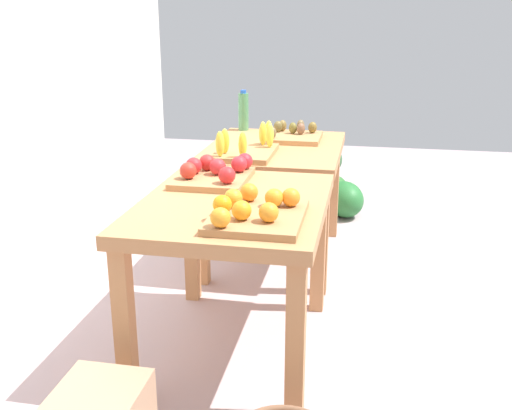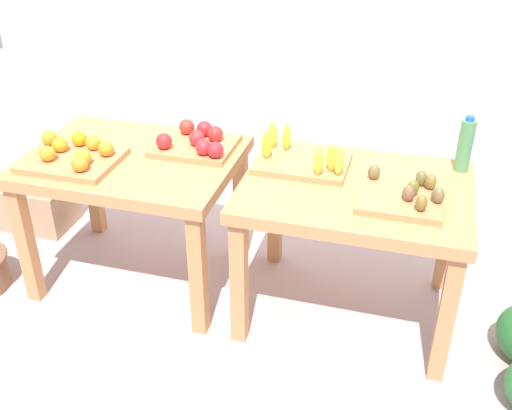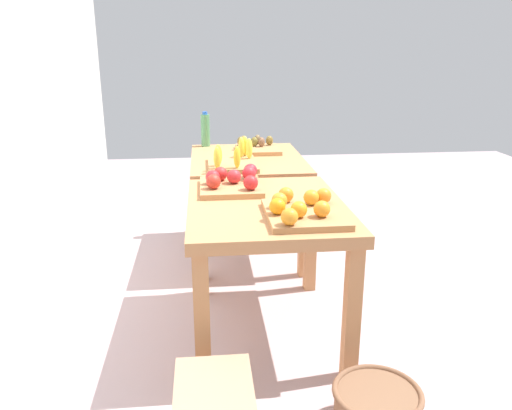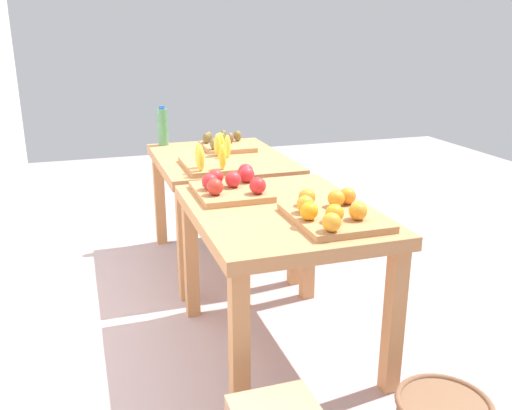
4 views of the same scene
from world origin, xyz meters
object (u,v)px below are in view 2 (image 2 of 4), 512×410
(display_table_right, at_px, (355,205))
(cardboard_produce_box, at_px, (38,205))
(apple_bin, at_px, (196,142))
(banana_crate, at_px, (302,159))
(display_table_left, at_px, (134,175))
(water_bottle, at_px, (465,145))
(orange_bin, at_px, (73,155))
(kiwi_bin, at_px, (404,196))

(display_table_right, distance_m, cardboard_produce_box, 2.04)
(apple_bin, relative_size, banana_crate, 0.93)
(display_table_right, xyz_separation_m, apple_bin, (-0.83, 0.16, 0.15))
(display_table_left, bearing_deg, apple_bin, 28.83)
(display_table_left, bearing_deg, cardboard_produce_box, 160.39)
(banana_crate, bearing_deg, water_bottle, 13.28)
(display_table_right, bearing_deg, banana_crate, 157.26)
(water_bottle, bearing_deg, orange_bin, -166.62)
(banana_crate, bearing_deg, display_table_right, -22.74)
(orange_bin, bearing_deg, display_table_right, 5.90)
(kiwi_bin, bearing_deg, apple_bin, 166.62)
(display_table_left, relative_size, cardboard_produce_box, 2.60)
(apple_bin, height_order, water_bottle, water_bottle)
(banana_crate, height_order, water_bottle, water_bottle)
(banana_crate, bearing_deg, apple_bin, 175.78)
(display_table_left, bearing_deg, water_bottle, 10.46)
(apple_bin, distance_m, water_bottle, 1.30)
(water_bottle, xyz_separation_m, cardboard_produce_box, (-2.42, 0.01, -0.72))
(apple_bin, height_order, cardboard_produce_box, apple_bin)
(display_table_left, relative_size, water_bottle, 3.80)
(apple_bin, bearing_deg, water_bottle, 5.88)
(kiwi_bin, bearing_deg, banana_crate, 157.18)
(display_table_left, distance_m, water_bottle, 1.62)
(display_table_right, height_order, orange_bin, orange_bin)
(orange_bin, height_order, cardboard_produce_box, orange_bin)
(kiwi_bin, xyz_separation_m, water_bottle, (0.24, 0.38, 0.10))
(display_table_left, relative_size, display_table_right, 1.00)
(orange_bin, relative_size, banana_crate, 1.03)
(orange_bin, bearing_deg, apple_bin, 29.68)
(apple_bin, height_order, banana_crate, banana_crate)
(display_table_left, height_order, orange_bin, orange_bin)
(kiwi_bin, distance_m, water_bottle, 0.46)
(kiwi_bin, height_order, cardboard_produce_box, kiwi_bin)
(banana_crate, xyz_separation_m, cardboard_produce_box, (-1.68, 0.18, -0.63))
(kiwi_bin, distance_m, cardboard_produce_box, 2.30)
(display_table_left, height_order, display_table_right, same)
(display_table_right, relative_size, banana_crate, 2.36)
(banana_crate, bearing_deg, cardboard_produce_box, 173.80)
(display_table_left, xyz_separation_m, apple_bin, (0.29, 0.16, 0.15))
(orange_bin, distance_m, banana_crate, 1.11)
(display_table_left, relative_size, apple_bin, 2.53)
(display_table_right, relative_size, water_bottle, 3.80)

